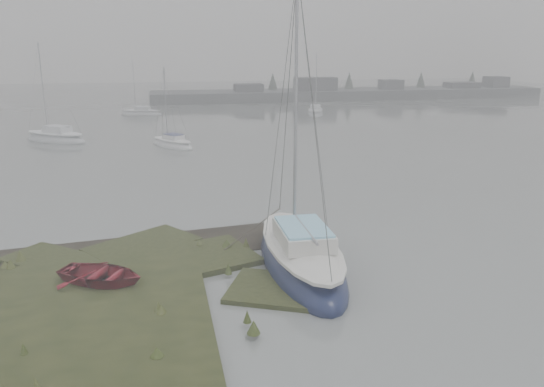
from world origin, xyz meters
The scene contains 8 objects.
ground centered at (0.00, 30.00, 0.00)m, with size 160.00×160.00×0.00m, color slate.
far_shoreline centered at (26.84, 61.90, 0.85)m, with size 60.00×8.00×4.15m.
sailboat_main centered at (1.50, 1.28, 0.34)m, with size 2.68×7.73×10.84m.
sailboat_white centered at (-2.10, 26.35, 0.21)m, with size 3.94×4.74×6.62m.
sailboat_far_a centered at (-11.48, 30.80, 0.27)m, with size 6.11×5.24×8.62m.
sailboat_far_b centered at (14.82, 43.64, 0.23)m, with size 3.34×5.56×7.46m.
sailboat_far_c centered at (-4.89, 47.38, 0.21)m, with size 4.98×2.75×6.69m.
dinghy centered at (-5.22, 1.00, 0.51)m, with size 2.02×2.84×0.59m, color maroon.
Camera 1 is at (-3.19, -15.52, 7.54)m, focal length 35.00 mm.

